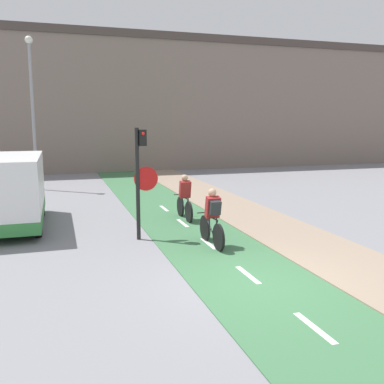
{
  "coord_description": "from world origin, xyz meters",
  "views": [
    {
      "loc": [
        -3.77,
        -7.48,
        3.24
      ],
      "look_at": [
        0.0,
        4.48,
        1.2
      ],
      "focal_mm": 40.0,
      "sensor_mm": 36.0,
      "label": 1
    }
  ],
  "objects_px": {
    "traffic_light_pole": "(141,171)",
    "cyclist_near": "(212,219)",
    "street_lamp_far": "(32,98)",
    "cyclist_far": "(185,200)",
    "van": "(8,192)"
  },
  "relations": [
    {
      "from": "traffic_light_pole",
      "to": "street_lamp_far",
      "type": "bearing_deg",
      "value": 106.86
    },
    {
      "from": "cyclist_near",
      "to": "van",
      "type": "height_order",
      "value": "van"
    },
    {
      "from": "cyclist_far",
      "to": "van",
      "type": "relative_size",
      "value": 0.36
    },
    {
      "from": "cyclist_near",
      "to": "van",
      "type": "xyz_separation_m",
      "value": [
        -5.32,
        3.88,
        0.37
      ]
    },
    {
      "from": "cyclist_near",
      "to": "street_lamp_far",
      "type": "bearing_deg",
      "value": 112.41
    },
    {
      "from": "cyclist_near",
      "to": "van",
      "type": "bearing_deg",
      "value": 143.89
    },
    {
      "from": "cyclist_far",
      "to": "street_lamp_far",
      "type": "bearing_deg",
      "value": 120.67
    },
    {
      "from": "street_lamp_far",
      "to": "van",
      "type": "distance_m",
      "value": 8.48
    },
    {
      "from": "street_lamp_far",
      "to": "cyclist_near",
      "type": "relative_size",
      "value": 4.1
    },
    {
      "from": "cyclist_far",
      "to": "van",
      "type": "distance_m",
      "value": 5.57
    },
    {
      "from": "cyclist_near",
      "to": "cyclist_far",
      "type": "height_order",
      "value": "cyclist_near"
    },
    {
      "from": "cyclist_near",
      "to": "cyclist_far",
      "type": "relative_size",
      "value": 1.04
    },
    {
      "from": "traffic_light_pole",
      "to": "cyclist_near",
      "type": "height_order",
      "value": "traffic_light_pole"
    },
    {
      "from": "traffic_light_pole",
      "to": "cyclist_near",
      "type": "xyz_separation_m",
      "value": [
        1.65,
        -1.24,
        -1.2
      ]
    },
    {
      "from": "street_lamp_far",
      "to": "cyclist_near",
      "type": "xyz_separation_m",
      "value": [
        4.82,
        -11.69,
        -3.65
      ]
    }
  ]
}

